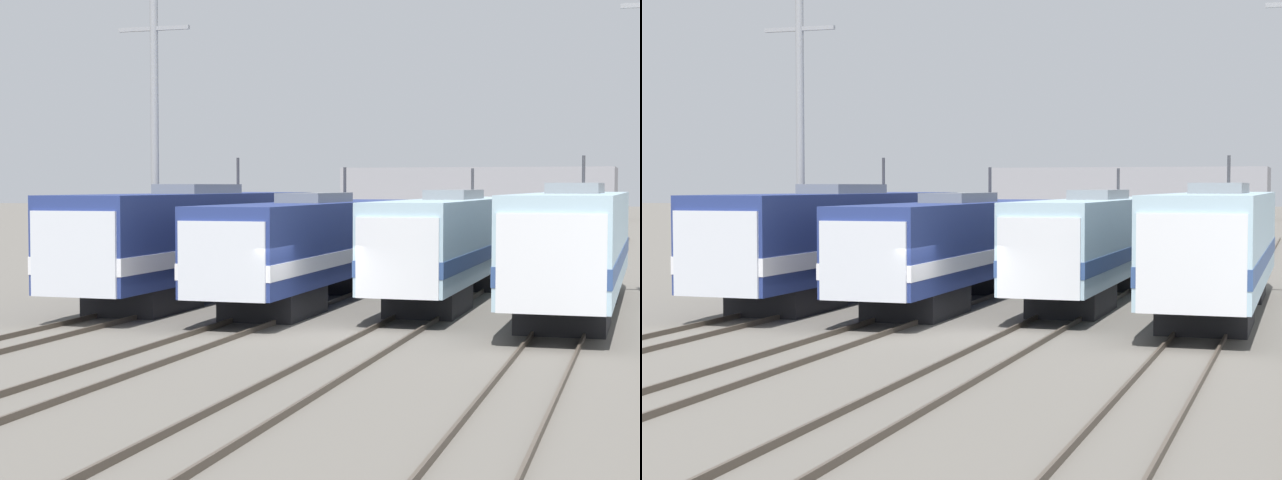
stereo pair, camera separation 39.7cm
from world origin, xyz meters
The scene contains 11 objects.
ground_plane centered at (0.00, 0.00, 0.00)m, with size 400.00×400.00×0.00m, color #666059.
rail_pair_far_left centered at (-6.99, 0.00, 0.07)m, with size 1.51×120.00×0.15m.
rail_pair_center_left centered at (-2.33, 0.00, 0.07)m, with size 1.51×120.00×0.15m.
rail_pair_center_right centered at (2.33, 0.00, 0.07)m, with size 1.51×120.00×0.15m.
rail_pair_far_right centered at (6.99, 0.00, 0.07)m, with size 1.51×120.00×0.15m.
locomotive_far_left centered at (-6.99, 7.61, 2.23)m, with size 3.13×18.48×5.44m.
locomotive_center_left centered at (-2.33, 7.51, 2.08)m, with size 2.97×17.93×5.02m.
locomotive_center_right centered at (2.33, 10.18, 2.13)m, with size 2.76×19.03×5.00m.
locomotive_far_right centered at (6.99, 7.30, 2.25)m, with size 3.10×18.35×5.42m.
catenary_tower_left centered at (-9.89, 10.27, 6.30)m, with size 3.09×0.33×12.07m.
depot_building centered at (-11.97, 109.24, 3.30)m, with size 34.13×12.55×6.60m.
Camera 2 is at (9.85, -29.14, 4.28)m, focal length 60.00 mm.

